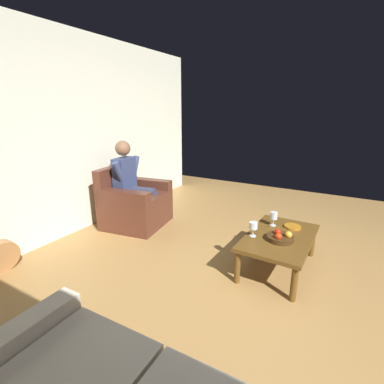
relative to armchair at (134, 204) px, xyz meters
name	(u,v)px	position (x,y,z in m)	size (l,w,h in m)	color
ground_plane	(304,296)	(0.55, 2.51, -0.31)	(7.35, 7.35, 0.00)	#A67B44
wall_back	(68,136)	(0.55, -0.59, 1.02)	(5.64, 0.06, 2.66)	silver
armchair	(134,204)	(0.00, 0.00, 0.00)	(0.96, 0.92, 0.87)	#542B1F
person_seated	(132,181)	(0.00, -0.02, 0.35)	(0.63, 0.62, 1.25)	#37436C
coffee_table	(279,240)	(0.19, 2.16, 0.02)	(1.08, 0.68, 0.39)	brown
guitar	(0,253)	(1.70, -0.38, -0.10)	(0.35, 0.22, 1.00)	#B57B49
wine_glass_near	(253,226)	(0.34, 1.92, 0.18)	(0.09, 0.09, 0.16)	silver
wine_glass_far	(274,216)	(-0.05, 2.03, 0.18)	(0.08, 0.08, 0.16)	silver
fruit_bowl	(280,237)	(0.30, 2.19, 0.11)	(0.27, 0.27, 0.11)	#3E2912
decorative_dish	(293,227)	(-0.09, 2.24, 0.08)	(0.18, 0.18, 0.02)	#AE6F1D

